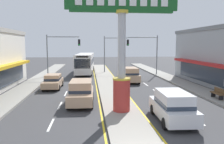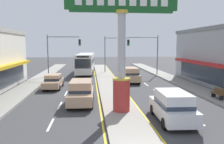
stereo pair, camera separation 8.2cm
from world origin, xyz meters
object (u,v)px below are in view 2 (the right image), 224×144
(bus_near_left_lane, at_px, (86,62))
(traffic_light_right_side, at_px, (146,48))
(traffic_light_median_far, at_px, (114,48))
(sedan_mid_left_lane, at_px, (53,81))
(suv_far_right_lane, at_px, (81,92))
(street_bench, at_px, (218,93))
(traffic_light_left_side, at_px, (60,48))
(district_sign, at_px, (122,50))
(suv_near_right_lane, at_px, (130,75))
(suv_far_left_oncoming, at_px, (172,106))

(bus_near_left_lane, bearing_deg, traffic_light_right_side, -22.16)
(traffic_light_median_far, bearing_deg, sedan_mid_left_lane, -121.15)
(suv_far_right_lane, xyz_separation_m, street_bench, (11.65, -0.04, -0.34))
(traffic_light_median_far, distance_m, street_bench, 21.81)
(traffic_light_left_side, height_order, sedan_mid_left_lane, traffic_light_left_side)
(district_sign, height_order, sedan_mid_left_lane, district_sign)
(traffic_light_median_far, height_order, suv_near_right_lane, traffic_light_median_far)
(suv_far_left_oncoming, bearing_deg, suv_near_right_lane, 89.99)
(bus_near_left_lane, xyz_separation_m, sedan_mid_left_lane, (-3.30, -13.10, -1.08))
(traffic_light_left_side, xyz_separation_m, suv_far_left_oncoming, (9.41, -20.31, -3.26))
(suv_far_right_lane, bearing_deg, traffic_light_right_side, 59.94)
(sedan_mid_left_lane, relative_size, suv_far_left_oncoming, 0.92)
(traffic_light_left_side, bearing_deg, suv_near_right_lane, -30.02)
(sedan_mid_left_lane, height_order, street_bench, sedan_mid_left_lane)
(traffic_light_left_side, relative_size, traffic_light_right_side, 1.00)
(traffic_light_left_side, distance_m, suv_near_right_lane, 11.35)
(bus_near_left_lane, relative_size, suv_far_left_oncoming, 2.42)
(traffic_light_right_side, bearing_deg, sedan_mid_left_lane, -143.92)
(sedan_mid_left_lane, xyz_separation_m, street_bench, (14.95, -7.04, -0.14))
(suv_far_right_lane, height_order, suv_far_left_oncoming, same)
(bus_near_left_lane, bearing_deg, district_sign, -82.70)
(sedan_mid_left_lane, bearing_deg, traffic_light_right_side, 36.08)
(traffic_light_left_side, xyz_separation_m, bus_near_left_lane, (3.58, 4.59, -2.38))
(sedan_mid_left_lane, bearing_deg, traffic_light_left_side, 91.92)
(traffic_light_median_far, relative_size, bus_near_left_lane, 0.55)
(traffic_light_median_far, relative_size, suv_far_right_lane, 1.33)
(traffic_light_right_side, xyz_separation_m, suv_far_left_oncoming, (-3.59, -21.07, -3.26))
(district_sign, height_order, traffic_light_left_side, district_sign)
(traffic_light_median_far, relative_size, sedan_mid_left_lane, 1.43)
(traffic_light_left_side, xyz_separation_m, street_bench, (15.23, -15.55, -3.60))
(district_sign, bearing_deg, suv_near_right_lane, 77.10)
(traffic_light_median_far, height_order, suv_far_left_oncoming, traffic_light_median_far)
(bus_near_left_lane, bearing_deg, street_bench, -59.96)
(traffic_light_median_far, relative_size, suv_far_left_oncoming, 1.33)
(suv_near_right_lane, bearing_deg, traffic_light_right_side, 59.94)
(district_sign, distance_m, traffic_light_left_side, 19.30)
(district_sign, height_order, suv_far_left_oncoming, district_sign)
(suv_near_right_lane, bearing_deg, traffic_light_left_side, 149.98)
(traffic_light_median_far, distance_m, suv_near_right_lane, 10.82)
(sedan_mid_left_lane, xyz_separation_m, suv_far_left_oncoming, (9.13, -11.80, 0.20))
(sedan_mid_left_lane, distance_m, suv_far_left_oncoming, 14.92)
(suv_near_right_lane, bearing_deg, traffic_light_median_far, 95.89)
(suv_far_right_lane, bearing_deg, district_sign, -42.38)
(traffic_light_left_side, height_order, bus_near_left_lane, traffic_light_left_side)
(district_sign, relative_size, sedan_mid_left_lane, 1.91)
(suv_far_right_lane, distance_m, sedan_mid_left_lane, 7.75)
(traffic_light_right_side, xyz_separation_m, suv_far_right_lane, (-9.41, -16.27, -3.26))
(traffic_light_median_far, relative_size, suv_near_right_lane, 1.34)
(suv_near_right_lane, xyz_separation_m, suv_far_right_lane, (-5.83, -10.08, 0.00))
(traffic_light_left_side, distance_m, street_bench, 22.06)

